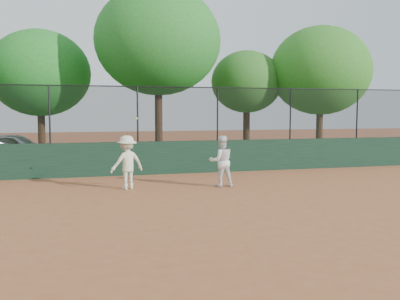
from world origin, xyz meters
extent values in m
plane|color=#A45B34|center=(0.00, 0.00, 0.00)|extent=(80.00, 80.00, 0.00)
cube|color=#173422|center=(0.00, 6.00, 0.60)|extent=(26.00, 0.20, 1.20)
cube|color=#2E5219|center=(0.00, 12.00, 0.00)|extent=(36.00, 12.00, 0.01)
imported|color=#B5BBBF|center=(-5.25, 9.84, 0.71)|extent=(4.41, 2.41, 1.42)
imported|color=white|center=(1.64, 2.85, 0.78)|extent=(0.76, 0.59, 1.57)
imported|color=beige|center=(-1.18, 3.17, 0.79)|extent=(1.17, 0.92, 1.59)
sphere|color=#CCEB34|center=(-0.90, 2.96, 2.10)|extent=(0.06, 0.06, 0.06)
cube|color=black|center=(0.00, 6.00, 2.20)|extent=(26.00, 0.02, 2.00)
cylinder|color=black|center=(0.00, 6.00, 3.18)|extent=(26.00, 0.04, 0.04)
cylinder|color=black|center=(-3.50, 6.00, 2.20)|extent=(0.06, 0.06, 2.00)
cylinder|color=black|center=(-0.50, 6.00, 2.20)|extent=(0.06, 0.06, 2.00)
cylinder|color=black|center=(2.50, 6.00, 2.20)|extent=(0.06, 0.06, 2.00)
cylinder|color=black|center=(5.50, 6.00, 2.20)|extent=(0.06, 0.06, 2.00)
cylinder|color=black|center=(8.50, 6.00, 2.20)|extent=(0.06, 0.06, 2.00)
cylinder|color=#462B18|center=(-4.34, 13.04, 1.13)|extent=(0.36, 0.36, 2.26)
ellipsoid|color=#1F6C20|center=(-4.34, 13.04, 4.13)|extent=(4.85, 4.41, 4.18)
cylinder|color=#452918|center=(1.08, 10.76, 1.65)|extent=(0.36, 0.36, 3.29)
ellipsoid|color=#216921|center=(1.08, 10.76, 5.56)|extent=(5.87, 5.33, 5.07)
cylinder|color=#3D2614|center=(6.12, 12.41, 1.19)|extent=(0.36, 0.36, 2.37)
ellipsoid|color=#2A5E1E|center=(6.12, 12.41, 3.85)|extent=(3.82, 3.47, 3.30)
cylinder|color=#483019|center=(9.83, 11.26, 1.17)|extent=(0.36, 0.36, 2.34)
ellipsoid|color=#2B6A1E|center=(9.83, 11.26, 4.42)|extent=(5.39, 4.90, 4.66)
camera|label=1|loc=(-2.48, -10.03, 2.32)|focal=40.00mm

